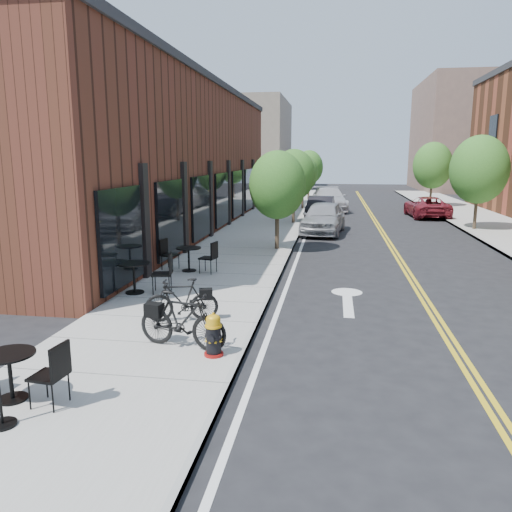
{
  "coord_description": "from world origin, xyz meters",
  "views": [
    {
      "loc": [
        1.56,
        -10.28,
        3.68
      ],
      "look_at": [
        -0.5,
        3.0,
        1.0
      ],
      "focal_mm": 35.0,
      "sensor_mm": 36.0,
      "label": 1
    }
  ],
  "objects_px": {
    "bistro_set_a": "(10,369)",
    "bistro_set_b": "(134,273)",
    "bicycle_right": "(182,320)",
    "parked_car_c": "(329,199)",
    "parked_car_b": "(320,208)",
    "bicycle_left": "(182,300)",
    "parked_car_far": "(427,207)",
    "parked_car_a": "(323,218)",
    "bistro_set_c": "(189,256)",
    "fire_hydrant": "(213,335)"
  },
  "relations": [
    {
      "from": "parked_car_b",
      "to": "parked_car_far",
      "type": "xyz_separation_m",
      "value": [
        6.45,
        2.3,
        -0.05
      ]
    },
    {
      "from": "bicycle_left",
      "to": "parked_car_c",
      "type": "bearing_deg",
      "value": 157.45
    },
    {
      "from": "bistro_set_b",
      "to": "parked_car_a",
      "type": "height_order",
      "value": "parked_car_a"
    },
    {
      "from": "bistro_set_a",
      "to": "bistro_set_c",
      "type": "distance_m",
      "value": 8.68
    },
    {
      "from": "bicycle_right",
      "to": "bistro_set_b",
      "type": "height_order",
      "value": "bicycle_right"
    },
    {
      "from": "fire_hydrant",
      "to": "bistro_set_c",
      "type": "relative_size",
      "value": 0.43
    },
    {
      "from": "parked_car_c",
      "to": "parked_car_far",
      "type": "distance_m",
      "value": 6.72
    },
    {
      "from": "parked_car_a",
      "to": "bistro_set_c",
      "type": "bearing_deg",
      "value": -106.82
    },
    {
      "from": "bistro_set_a",
      "to": "bistro_set_b",
      "type": "height_order",
      "value": "bistro_set_b"
    },
    {
      "from": "bistro_set_c",
      "to": "parked_car_a",
      "type": "distance_m",
      "value": 10.21
    },
    {
      "from": "bistro_set_a",
      "to": "bistro_set_c",
      "type": "xyz_separation_m",
      "value": [
        0.18,
        8.68,
        0.02
      ]
    },
    {
      "from": "fire_hydrant",
      "to": "parked_car_a",
      "type": "xyz_separation_m",
      "value": [
        1.61,
        15.96,
        0.28
      ]
    },
    {
      "from": "parked_car_a",
      "to": "parked_car_far",
      "type": "height_order",
      "value": "parked_car_a"
    },
    {
      "from": "bistro_set_c",
      "to": "parked_car_far",
      "type": "height_order",
      "value": "parked_car_far"
    },
    {
      "from": "bistro_set_c",
      "to": "parked_car_a",
      "type": "xyz_separation_m",
      "value": [
        4.0,
        9.39,
        0.17
      ]
    },
    {
      "from": "parked_car_b",
      "to": "parked_car_far",
      "type": "relative_size",
      "value": 0.91
    },
    {
      "from": "bicycle_right",
      "to": "bistro_set_c",
      "type": "height_order",
      "value": "bicycle_right"
    },
    {
      "from": "fire_hydrant",
      "to": "parked_car_far",
      "type": "xyz_separation_m",
      "value": [
        7.77,
        23.66,
        0.14
      ]
    },
    {
      "from": "parked_car_a",
      "to": "parked_car_far",
      "type": "bearing_deg",
      "value": 57.62
    },
    {
      "from": "bistro_set_b",
      "to": "bicycle_left",
      "type": "bearing_deg",
      "value": -58.22
    },
    {
      "from": "bicycle_left",
      "to": "parked_car_c",
      "type": "height_order",
      "value": "parked_car_c"
    },
    {
      "from": "bicycle_right",
      "to": "fire_hydrant",
      "type": "bearing_deg",
      "value": -100.6
    },
    {
      "from": "bistro_set_a",
      "to": "parked_car_c",
      "type": "bearing_deg",
      "value": 86.89
    },
    {
      "from": "parked_car_a",
      "to": "parked_car_b",
      "type": "height_order",
      "value": "parked_car_a"
    },
    {
      "from": "bicycle_right",
      "to": "bistro_set_c",
      "type": "distance_m",
      "value": 6.52
    },
    {
      "from": "bistro_set_a",
      "to": "bistro_set_b",
      "type": "xyz_separation_m",
      "value": [
        -0.51,
        5.94,
        0.06
      ]
    },
    {
      "from": "bicycle_left",
      "to": "parked_car_b",
      "type": "height_order",
      "value": "parked_car_b"
    },
    {
      "from": "bicycle_left",
      "to": "bistro_set_b",
      "type": "xyz_separation_m",
      "value": [
        -1.93,
        2.04,
        0.05
      ]
    },
    {
      "from": "parked_car_a",
      "to": "parked_car_b",
      "type": "distance_m",
      "value": 5.41
    },
    {
      "from": "bistro_set_b",
      "to": "bistro_set_c",
      "type": "bearing_deg",
      "value": 64.2
    },
    {
      "from": "bistro_set_c",
      "to": "parked_car_b",
      "type": "distance_m",
      "value": 15.25
    },
    {
      "from": "bicycle_left",
      "to": "bistro_set_c",
      "type": "relative_size",
      "value": 0.86
    },
    {
      "from": "bistro_set_a",
      "to": "parked_car_far",
      "type": "height_order",
      "value": "parked_car_far"
    },
    {
      "from": "bistro_set_c",
      "to": "bicycle_right",
      "type": "bearing_deg",
      "value": -62.36
    },
    {
      "from": "bistro_set_a",
      "to": "bistro_set_b",
      "type": "bearing_deg",
      "value": 100.34
    },
    {
      "from": "bicycle_right",
      "to": "bistro_set_a",
      "type": "height_order",
      "value": "bicycle_right"
    },
    {
      "from": "fire_hydrant",
      "to": "parked_car_b",
      "type": "xyz_separation_m",
      "value": [
        1.32,
        21.36,
        0.19
      ]
    },
    {
      "from": "bistro_set_b",
      "to": "bistro_set_c",
      "type": "relative_size",
      "value": 1.08
    },
    {
      "from": "bicycle_left",
      "to": "bistro_set_b",
      "type": "height_order",
      "value": "bistro_set_b"
    },
    {
      "from": "bicycle_left",
      "to": "bistro_set_c",
      "type": "height_order",
      "value": "bistro_set_c"
    },
    {
      "from": "bicycle_right",
      "to": "parked_car_a",
      "type": "distance_m",
      "value": 15.85
    },
    {
      "from": "bicycle_right",
      "to": "parked_car_c",
      "type": "bearing_deg",
      "value": 6.62
    },
    {
      "from": "bicycle_left",
      "to": "parked_car_far",
      "type": "bearing_deg",
      "value": 141.89
    },
    {
      "from": "bicycle_right",
      "to": "bistro_set_b",
      "type": "xyz_separation_m",
      "value": [
        -2.41,
        3.55,
        -0.01
      ]
    },
    {
      "from": "bicycle_left",
      "to": "bistro_set_b",
      "type": "bearing_deg",
      "value": -152.48
    },
    {
      "from": "bicycle_right",
      "to": "parked_car_b",
      "type": "bearing_deg",
      "value": 6.45
    },
    {
      "from": "bicycle_left",
      "to": "parked_car_far",
      "type": "distance_m",
      "value": 23.62
    },
    {
      "from": "parked_car_b",
      "to": "bistro_set_a",
      "type": "bearing_deg",
      "value": -96.33
    },
    {
      "from": "bicycle_left",
      "to": "parked_car_c",
      "type": "relative_size",
      "value": 0.29
    },
    {
      "from": "parked_car_b",
      "to": "bicycle_right",
      "type": "bearing_deg",
      "value": -92.3
    }
  ]
}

